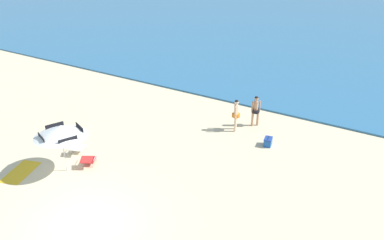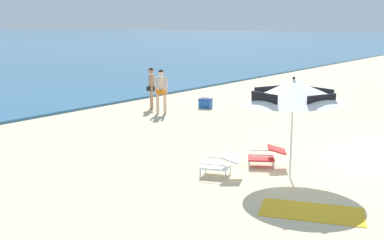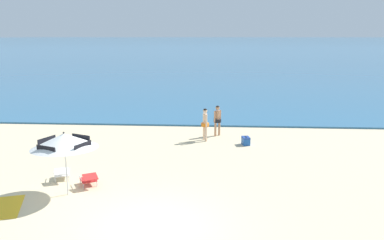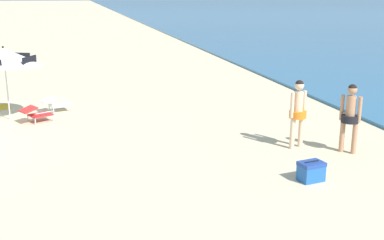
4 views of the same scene
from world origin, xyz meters
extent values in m
cylinder|color=silver|center=(-3.23, 2.04, 1.08)|extent=(0.04, 0.04, 2.16)
cone|color=white|center=(-3.23, 2.04, 1.91)|extent=(2.79, 2.80, 0.59)
cube|color=black|center=(-2.92, 2.78, 1.80)|extent=(0.74, 0.33, 0.27)
cube|color=black|center=(-3.96, 2.35, 1.80)|extent=(0.33, 0.74, 0.27)
cube|color=black|center=(-3.53, 1.31, 1.80)|extent=(0.74, 0.33, 0.27)
cube|color=black|center=(-2.49, 1.74, 1.80)|extent=(0.33, 0.74, 0.27)
sphere|color=black|center=(-3.23, 2.04, 2.19)|extent=(0.06, 0.06, 0.06)
cube|color=white|center=(-4.00, 3.48, 0.20)|extent=(0.69, 0.74, 0.04)
cube|color=white|center=(-3.88, 3.14, 0.42)|extent=(0.60, 0.56, 0.15)
cylinder|color=silver|center=(-4.32, 3.67, 0.09)|extent=(0.03, 0.03, 0.18)
cylinder|color=silver|center=(-3.86, 3.83, 0.09)|extent=(0.03, 0.03, 0.18)
cylinder|color=silver|center=(-4.13, 3.13, 0.09)|extent=(0.03, 0.03, 0.18)
cylinder|color=silver|center=(-3.67, 3.29, 0.09)|extent=(0.03, 0.03, 0.18)
cylinder|color=silver|center=(-4.26, 3.39, 0.32)|extent=(0.20, 0.52, 0.02)
cylinder|color=silver|center=(-3.73, 3.57, 0.32)|extent=(0.20, 0.52, 0.02)
cube|color=red|center=(-2.81, 2.96, 0.20)|extent=(0.75, 0.78, 0.04)
cube|color=red|center=(-2.63, 2.65, 0.42)|extent=(0.64, 0.61, 0.15)
cylinder|color=silver|center=(-3.17, 3.09, 0.09)|extent=(0.03, 0.03, 0.18)
cylinder|color=silver|center=(-2.74, 3.33, 0.09)|extent=(0.03, 0.03, 0.18)
cylinder|color=silver|center=(-2.88, 2.59, 0.09)|extent=(0.03, 0.03, 0.18)
cylinder|color=silver|center=(-2.46, 2.84, 0.09)|extent=(0.03, 0.03, 0.18)
cylinder|color=silver|center=(-3.05, 2.82, 0.32)|extent=(0.29, 0.48, 0.02)
cylinder|color=silver|center=(-2.57, 3.10, 0.32)|extent=(0.29, 0.48, 0.02)
cylinder|color=beige|center=(1.17, 9.43, 0.41)|extent=(0.12, 0.12, 0.82)
cylinder|color=beige|center=(1.28, 9.16, 0.41)|extent=(0.12, 0.12, 0.82)
cylinder|color=orange|center=(1.23, 9.30, 0.84)|extent=(0.41, 0.41, 0.17)
cylinder|color=beige|center=(1.23, 9.30, 1.12)|extent=(0.23, 0.23, 0.58)
cylinder|color=beige|center=(1.15, 9.49, 1.10)|extent=(0.09, 0.09, 0.62)
cylinder|color=beige|center=(1.30, 9.10, 1.10)|extent=(0.09, 0.09, 0.62)
sphere|color=beige|center=(1.23, 9.30, 1.55)|extent=(0.22, 0.22, 0.22)
sphere|color=black|center=(1.23, 9.30, 1.58)|extent=(0.21, 0.21, 0.21)
cylinder|color=tan|center=(1.96, 10.42, 0.41)|extent=(0.12, 0.12, 0.81)
cylinder|color=tan|center=(1.75, 10.22, 0.41)|extent=(0.12, 0.12, 0.81)
cylinder|color=black|center=(1.86, 10.32, 0.83)|extent=(0.41, 0.41, 0.17)
cylinder|color=tan|center=(1.86, 10.32, 1.10)|extent=(0.22, 0.22, 0.57)
cylinder|color=tan|center=(2.00, 10.46, 1.08)|extent=(0.09, 0.09, 0.61)
cylinder|color=tan|center=(1.71, 10.18, 1.08)|extent=(0.09, 0.09, 0.61)
sphere|color=tan|center=(1.86, 10.32, 1.53)|extent=(0.22, 0.22, 0.22)
sphere|color=black|center=(1.86, 10.32, 1.56)|extent=(0.20, 0.20, 0.20)
cube|color=#1E56A8|center=(3.27, 8.65, 0.16)|extent=(0.43, 0.54, 0.32)
cube|color=navy|center=(3.27, 8.65, 0.36)|extent=(0.44, 0.55, 0.08)
cylinder|color=black|center=(3.27, 8.65, 0.42)|extent=(0.09, 0.33, 0.02)
cube|color=gold|center=(-4.81, 0.92, 0.01)|extent=(1.44, 1.99, 0.01)
camera|label=1|loc=(8.96, -7.46, 9.33)|focal=37.30mm
camera|label=2|loc=(-12.48, -1.96, 3.22)|focal=44.13mm
camera|label=3|loc=(1.82, -10.12, 5.35)|focal=36.43mm
camera|label=4|loc=(11.30, 4.31, 3.62)|focal=43.60mm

